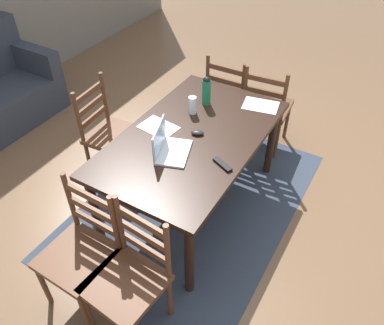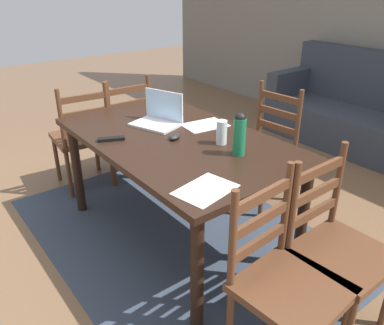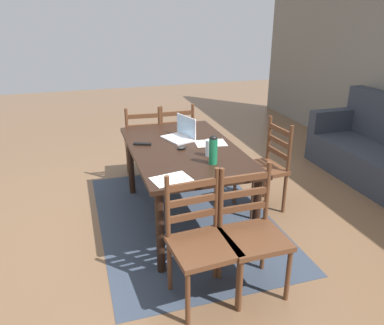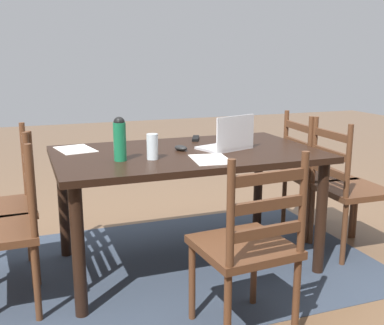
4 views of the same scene
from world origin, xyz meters
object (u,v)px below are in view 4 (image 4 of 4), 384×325
(dining_table, at_px, (187,165))
(water_bottle, at_px, (120,138))
(chair_left_near, at_px, (314,175))
(laptop, at_px, (229,141))
(computer_mouse, at_px, (181,148))
(chair_right_far, at_px, (2,229))
(drinking_glass, at_px, (152,147))
(tv_remote, at_px, (196,138))
(chair_far_head, at_px, (248,247))
(chair_left_far, at_px, (348,189))
(chair_right_near, at_px, (4,207))

(dining_table, height_order, water_bottle, water_bottle)
(chair_left_near, height_order, water_bottle, water_bottle)
(laptop, relative_size, computer_mouse, 3.74)
(chair_right_far, bearing_deg, dining_table, -169.98)
(laptop, bearing_deg, computer_mouse, -15.03)
(chair_left_near, xyz_separation_m, drinking_glass, (1.39, 0.36, 0.39))
(laptop, height_order, tv_remote, laptop)
(dining_table, bearing_deg, chair_far_head, 90.22)
(water_bottle, height_order, drinking_glass, water_bottle)
(chair_right_far, distance_m, tv_remote, 1.47)
(chair_right_far, bearing_deg, drinking_glass, -177.13)
(chair_left_near, distance_m, water_bottle, 1.67)
(chair_far_head, bearing_deg, drinking_glass, -69.08)
(chair_right_far, distance_m, computer_mouse, 1.16)
(chair_left_far, bearing_deg, chair_left_near, -90.02)
(chair_left_near, bearing_deg, water_bottle, 11.76)
(dining_table, xyz_separation_m, computer_mouse, (0.03, -0.03, 0.11))
(laptop, bearing_deg, chair_far_head, 71.80)
(chair_right_near, bearing_deg, chair_right_far, 90.02)
(chair_left_near, bearing_deg, drinking_glass, 14.43)
(chair_left_far, xyz_separation_m, computer_mouse, (1.15, -0.23, 0.33))
(laptop, xyz_separation_m, computer_mouse, (0.30, -0.08, -0.04))
(chair_right_far, distance_m, water_bottle, 0.80)
(tv_remote, bearing_deg, chair_left_far, -7.56)
(tv_remote, bearing_deg, water_bottle, -119.25)
(drinking_glass, bearing_deg, laptop, -168.97)
(chair_left_near, bearing_deg, tv_remote, -10.02)
(chair_left_far, distance_m, drinking_glass, 1.44)
(chair_far_head, relative_size, drinking_glass, 6.29)
(drinking_glass, bearing_deg, water_bottle, -9.10)
(dining_table, xyz_separation_m, water_bottle, (0.45, 0.13, 0.22))
(drinking_glass, bearing_deg, chair_right_far, 2.87)
(chair_right_near, bearing_deg, computer_mouse, 171.10)
(chair_left_far, distance_m, tv_remote, 1.13)
(water_bottle, bearing_deg, tv_remote, -143.10)
(laptop, relative_size, water_bottle, 1.46)
(chair_left_far, distance_m, laptop, 0.94)
(chair_right_near, height_order, drinking_glass, chair_right_near)
(water_bottle, bearing_deg, chair_right_near, -26.19)
(chair_left_far, height_order, computer_mouse, chair_left_far)
(computer_mouse, bearing_deg, chair_left_near, 163.60)
(chair_left_near, bearing_deg, laptop, 16.55)
(laptop, bearing_deg, chair_right_far, 6.07)
(drinking_glass, xyz_separation_m, tv_remote, (-0.47, -0.52, -0.07))
(computer_mouse, relative_size, tv_remote, 0.59)
(laptop, distance_m, computer_mouse, 0.31)
(chair_far_head, height_order, tv_remote, chair_far_head)
(tv_remote, bearing_deg, chair_far_head, -75.18)
(chair_left_far, relative_size, water_bottle, 3.71)
(dining_table, relative_size, water_bottle, 6.49)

